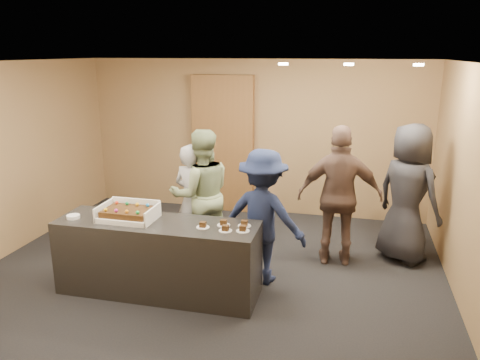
{
  "coord_description": "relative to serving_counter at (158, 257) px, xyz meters",
  "views": [
    {
      "loc": [
        1.72,
        -5.47,
        2.83
      ],
      "look_at": [
        0.36,
        0.0,
        1.27
      ],
      "focal_mm": 35.0,
      "sensor_mm": 36.0,
      "label": 1
    }
  ],
  "objects": [
    {
      "name": "storage_cabinet",
      "position": [
        -0.09,
        3.15,
        0.77
      ],
      "size": [
        1.11,
        0.15,
        2.43
      ],
      "primitive_type": "cube",
      "color": "brown",
      "rests_on": "floor"
    },
    {
      "name": "cake_box",
      "position": [
        -0.36,
        0.02,
        0.49
      ],
      "size": [
        0.65,
        0.45,
        0.19
      ],
      "color": "white",
      "rests_on": "serving_counter"
    },
    {
      "name": "person_server_grey",
      "position": [
        0.02,
        1.17,
        0.35
      ],
      "size": [
        0.68,
        0.57,
        1.6
      ],
      "primitive_type": "imported",
      "rotation": [
        0.0,
        0.0,
        2.77
      ],
      "color": "#B0B0B5",
      "rests_on": "floor"
    },
    {
      "name": "slice_b",
      "position": [
        0.79,
        0.08,
        0.47
      ],
      "size": [
        0.15,
        0.15,
        0.07
      ],
      "color": "white",
      "rests_on": "serving_counter"
    },
    {
      "name": "ceiling_spotlights",
      "position": [
        2.06,
        1.24,
        2.22
      ],
      "size": [
        1.72,
        0.12,
        0.03
      ],
      "color": "#FFEAC6",
      "rests_on": "ceiling"
    },
    {
      "name": "slice_a",
      "position": [
        0.58,
        -0.04,
        0.47
      ],
      "size": [
        0.15,
        0.15,
        0.07
      ],
      "color": "white",
      "rests_on": "serving_counter"
    },
    {
      "name": "room",
      "position": [
        0.46,
        0.74,
        0.9
      ],
      "size": [
        6.04,
        6.0,
        2.7
      ],
      "color": "black",
      "rests_on": "ground"
    },
    {
      "name": "slice_c",
      "position": [
        0.86,
        -0.08,
        0.47
      ],
      "size": [
        0.15,
        0.15,
        0.07
      ],
      "color": "white",
      "rests_on": "serving_counter"
    },
    {
      "name": "plate_stack",
      "position": [
        -1.02,
        -0.12,
        0.47
      ],
      "size": [
        0.16,
        0.16,
        0.04
      ],
      "primitive_type": "cylinder",
      "color": "white",
      "rests_on": "serving_counter"
    },
    {
      "name": "person_brown_extra",
      "position": [
        2.04,
        1.36,
        0.5
      ],
      "size": [
        1.16,
        0.57,
        1.91
      ],
      "primitive_type": "imported",
      "rotation": [
        0.0,
        0.0,
        3.23
      ],
      "color": "brown",
      "rests_on": "floor"
    },
    {
      "name": "slice_d",
      "position": [
        1.03,
        0.12,
        0.47
      ],
      "size": [
        0.15,
        0.15,
        0.07
      ],
      "color": "white",
      "rests_on": "serving_counter"
    },
    {
      "name": "person_sage_man",
      "position": [
        0.18,
        1.13,
        0.46
      ],
      "size": [
        1.11,
        1.03,
        1.82
      ],
      "primitive_type": "imported",
      "rotation": [
        0.0,
        0.0,
        3.64
      ],
      "color": "gray",
      "rests_on": "floor"
    },
    {
      "name": "sheet_cake",
      "position": [
        -0.36,
        -0.0,
        0.55
      ],
      "size": [
        0.56,
        0.38,
        0.11
      ],
      "color": "#321E0B",
      "rests_on": "cake_box"
    },
    {
      "name": "serving_counter",
      "position": [
        0.0,
        0.0,
        0.0
      ],
      "size": [
        2.41,
        0.72,
        0.9
      ],
      "primitive_type": "cube",
      "rotation": [
        0.0,
        0.0,
        0.01
      ],
      "color": "black",
      "rests_on": "floor"
    },
    {
      "name": "person_navy_man",
      "position": [
        1.15,
        0.6,
        0.4
      ],
      "size": [
        1.2,
        0.83,
        1.7
      ],
      "primitive_type": "imported",
      "rotation": [
        0.0,
        0.0,
        2.95
      ],
      "color": "#151E3E",
      "rests_on": "floor"
    },
    {
      "name": "slice_e",
      "position": [
        1.05,
        -0.04,
        0.47
      ],
      "size": [
        0.15,
        0.15,
        0.07
      ],
      "color": "white",
      "rests_on": "serving_counter"
    },
    {
      "name": "person_dark_suit",
      "position": [
        2.93,
        1.68,
        0.51
      ],
      "size": [
        1.11,
        1.08,
        1.92
      ],
      "primitive_type": "imported",
      "rotation": [
        0.0,
        0.0,
        2.43
      ],
      "color": "#24242A",
      "rests_on": "floor"
    }
  ]
}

